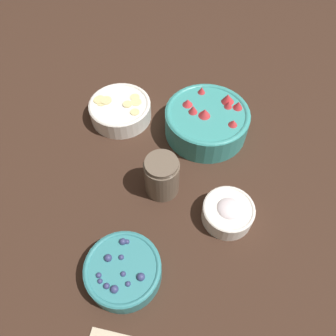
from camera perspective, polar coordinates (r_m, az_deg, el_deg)
ground_plane at (r=0.78m, az=-4.78°, el=-5.27°), size 4.00×4.00×0.00m
bowl_strawberries at (r=0.87m, az=6.81°, el=8.34°), size 0.22×0.22×0.10m
bowl_blueberries at (r=0.68m, az=-7.81°, el=-17.23°), size 0.15×0.15×0.06m
bowl_bananas at (r=0.92m, az=-8.31°, el=10.13°), size 0.17×0.17×0.05m
bowl_cream at (r=0.74m, az=10.42°, el=-7.52°), size 0.11×0.11×0.05m
jar_chocolate at (r=0.75m, az=-1.08°, el=-1.57°), size 0.08×0.08×0.10m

